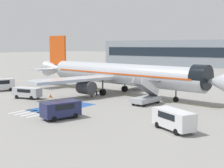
% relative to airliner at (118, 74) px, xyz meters
% --- Properties ---
extents(ground_plane, '(600.00, 600.00, 0.00)m').
position_rel_airliner_xyz_m(ground_plane, '(1.97, 0.15, -3.54)').
color(ground_plane, gray).
extents(apron_leadline_yellow, '(74.90, 7.63, 0.01)m').
position_rel_airliner_xyz_m(apron_leadline_yellow, '(0.66, -0.07, -3.54)').
color(apron_leadline_yellow, gold).
rests_on(apron_leadline_yellow, ground_plane).
extents(apron_stand_patch_blue, '(4.93, 8.88, 0.01)m').
position_rel_airliner_xyz_m(apron_stand_patch_blue, '(0.66, -14.17, -3.54)').
color(apron_stand_patch_blue, '#2856A8').
rests_on(apron_stand_patch_blue, ground_plane).
extents(apron_walkway_bar_0, '(0.44, 3.60, 0.01)m').
position_rel_airliner_xyz_m(apron_walkway_bar_0, '(-1.74, -19.29, -3.54)').
color(apron_walkway_bar_0, silver).
rests_on(apron_walkway_bar_0, ground_plane).
extents(apron_walkway_bar_1, '(0.44, 3.60, 0.01)m').
position_rel_airliner_xyz_m(apron_walkway_bar_1, '(-0.54, -19.29, -3.54)').
color(apron_walkway_bar_1, silver).
rests_on(apron_walkway_bar_1, ground_plane).
extents(apron_walkway_bar_2, '(0.44, 3.60, 0.01)m').
position_rel_airliner_xyz_m(apron_walkway_bar_2, '(0.66, -19.29, -3.54)').
color(apron_walkway_bar_2, silver).
rests_on(apron_walkway_bar_2, ground_plane).
extents(apron_walkway_bar_3, '(0.44, 3.60, 0.01)m').
position_rel_airliner_xyz_m(apron_walkway_bar_3, '(1.86, -19.29, -3.54)').
color(apron_walkway_bar_3, silver).
rests_on(apron_walkway_bar_3, ground_plane).
extents(airliner, '(40.73, 31.28, 10.47)m').
position_rel_airliner_xyz_m(airliner, '(0.00, 0.00, 0.00)').
color(airliner, '#B7BCC4').
rests_on(airliner, ground_plane).
extents(boarding_stairs_forward, '(2.66, 5.39, 4.09)m').
position_rel_airliner_xyz_m(boarding_stairs_forward, '(8.78, -5.24, -2.54)').
color(boarding_stairs_forward, '#ADB2BA').
rests_on(boarding_stairs_forward, ground_plane).
extents(fuel_tanker, '(3.01, 8.90, 3.25)m').
position_rel_airliner_xyz_m(fuel_tanker, '(-6.22, 24.72, -1.91)').
color(fuel_tanker, '#38383D').
rests_on(fuel_tanker, ground_plane).
extents(service_van_0, '(3.51, 4.69, 2.27)m').
position_rel_airliner_xyz_m(service_van_0, '(-19.67, -9.88, -2.19)').
color(service_van_0, silver).
rests_on(service_van_0, ground_plane).
extents(service_van_1, '(4.87, 2.93, 1.77)m').
position_rel_airliner_xyz_m(service_van_1, '(-8.91, -12.54, -2.46)').
color(service_van_1, silver).
rests_on(service_van_1, ground_plane).
extents(service_van_2, '(5.19, 3.79, 2.07)m').
position_rel_airliner_xyz_m(service_van_2, '(18.22, -15.81, -2.30)').
color(service_van_2, silver).
rests_on(service_van_2, ground_plane).
extents(service_van_3, '(3.16, 4.82, 2.01)m').
position_rel_airliner_xyz_m(service_van_3, '(5.48, -19.02, -2.33)').
color(service_van_3, '#1E234C').
rests_on(service_van_3, ground_plane).
extents(ground_crew_0, '(0.26, 0.45, 1.60)m').
position_rel_airliner_xyz_m(ground_crew_0, '(-2.04, -3.40, -2.63)').
color(ground_crew_0, '#191E38').
rests_on(ground_crew_0, ground_plane).
extents(ground_crew_1, '(0.34, 0.48, 1.70)m').
position_rel_airliner_xyz_m(ground_crew_1, '(-1.49, -5.40, -2.57)').
color(ground_crew_1, '#2D2D33').
rests_on(ground_crew_1, ground_plane).
extents(traffic_cone_0, '(0.57, 0.57, 0.63)m').
position_rel_airliner_xyz_m(traffic_cone_0, '(-6.73, -9.62, -3.23)').
color(traffic_cone_0, orange).
rests_on(traffic_cone_0, ground_plane).
extents(terminal_building, '(101.95, 12.10, 10.63)m').
position_rel_airliner_xyz_m(terminal_building, '(-8.51, 78.75, 1.77)').
color(terminal_building, '#89939E').
rests_on(terminal_building, ground_plane).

